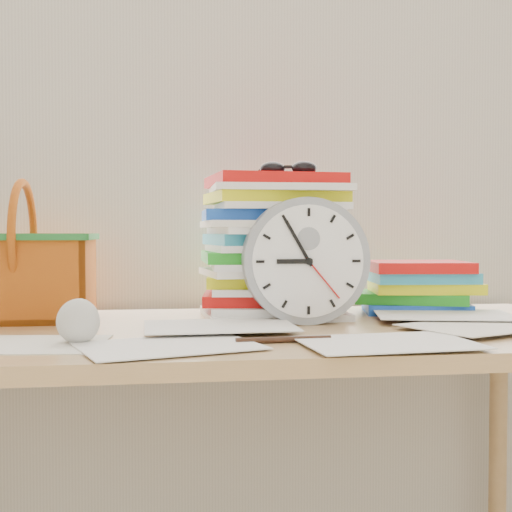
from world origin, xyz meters
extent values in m
cube|color=silver|center=(0.00, 2.00, 1.35)|extent=(4.00, 0.04, 2.70)
cube|color=beige|center=(0.00, 1.98, 1.30)|extent=(2.40, 0.01, 2.50)
cube|color=#AB8350|center=(0.00, 1.60, 0.73)|extent=(1.40, 0.70, 0.03)
cylinder|color=#AB8350|center=(0.65, 1.90, 0.36)|extent=(0.04, 0.04, 0.72)
cylinder|color=gray|center=(0.10, 1.64, 0.88)|extent=(0.26, 0.05, 0.26)
sphere|color=silver|center=(-0.33, 1.45, 0.79)|extent=(0.08, 0.08, 0.08)
cylinder|color=black|center=(0.01, 1.40, 0.76)|extent=(0.16, 0.02, 0.01)
camera|label=1|loc=(-0.21, 0.23, 0.94)|focal=50.00mm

